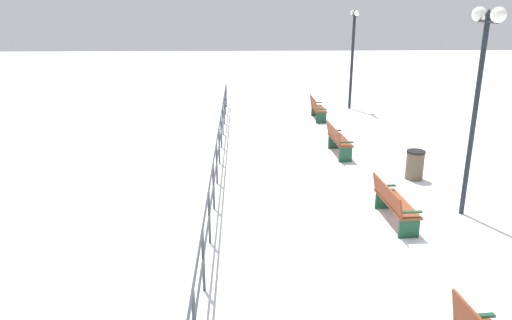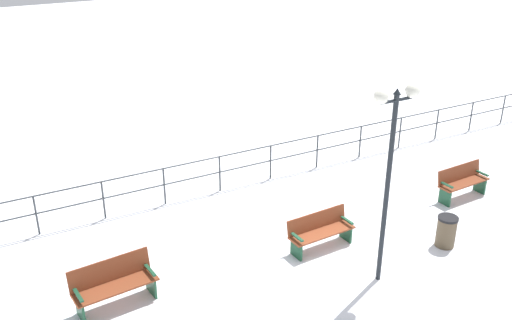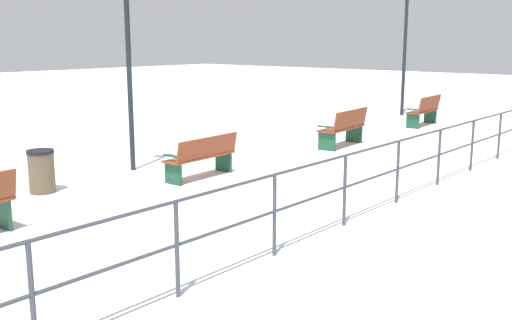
{
  "view_description": "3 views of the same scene",
  "coord_description": "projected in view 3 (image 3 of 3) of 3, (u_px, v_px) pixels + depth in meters",
  "views": [
    {
      "loc": [
        -3.12,
        -9.36,
        4.39
      ],
      "look_at": [
        -2.78,
        0.84,
        1.14
      ],
      "focal_mm": 34.37,
      "sensor_mm": 36.0,
      "label": 1
    },
    {
      "loc": [
        9.61,
        -6.92,
        7.51
      ],
      "look_at": [
        -2.66,
        -0.24,
        1.24
      ],
      "focal_mm": 40.53,
      "sensor_mm": 36.0,
      "label": 2
    },
    {
      "loc": [
        -8.24,
        8.16,
        2.7
      ],
      "look_at": [
        -2.03,
        0.83,
        0.77
      ],
      "focal_mm": 42.25,
      "sensor_mm": 36.0,
      "label": 3
    }
  ],
  "objects": [
    {
      "name": "ground_plane",
      "position": [
        205.0,
        179.0,
        11.86
      ],
      "size": [
        80.0,
        80.0,
        0.0
      ],
      "primitive_type": "plane",
      "color": "white",
      "rests_on": "ground"
    },
    {
      "name": "bench_nearest",
      "position": [
        425.0,
        110.0,
        18.97
      ],
      "size": [
        0.64,
        1.72,
        0.96
      ],
      "rotation": [
        0.0,
        0.0,
        0.07
      ],
      "color": "brown",
      "rests_on": "ground"
    },
    {
      "name": "bench_second",
      "position": [
        344.0,
        127.0,
        15.3
      ],
      "size": [
        0.73,
        1.74,
        0.96
      ],
      "rotation": [
        0.0,
        0.0,
        0.09
      ],
      "color": "brown",
      "rests_on": "ground"
    },
    {
      "name": "bench_third",
      "position": [
        202.0,
        156.0,
        11.81
      ],
      "size": [
        0.59,
        1.68,
        0.85
      ],
      "rotation": [
        0.0,
        0.0,
        0.05
      ],
      "color": "brown",
      "rests_on": "ground"
    },
    {
      "name": "lamppost_near",
      "position": [
        406.0,
        31.0,
        21.16
      ],
      "size": [
        0.23,
        1.0,
        4.61
      ],
      "color": "black",
      "rests_on": "ground"
    },
    {
      "name": "lamppost_middle",
      "position": [
        127.0,
        12.0,
        12.02
      ],
      "size": [
        0.29,
        1.06,
        4.35
      ],
      "color": "black",
      "rests_on": "ground"
    },
    {
      "name": "waterfront_railing",
      "position": [
        373.0,
        169.0,
        9.36
      ],
      "size": [
        0.05,
        24.73,
        1.07
      ],
      "color": "#383D42",
      "rests_on": "ground"
    },
    {
      "name": "trash_bin",
      "position": [
        42.0,
        171.0,
        10.72
      ],
      "size": [
        0.48,
        0.48,
        0.78
      ],
      "color": "brown",
      "rests_on": "ground"
    }
  ]
}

